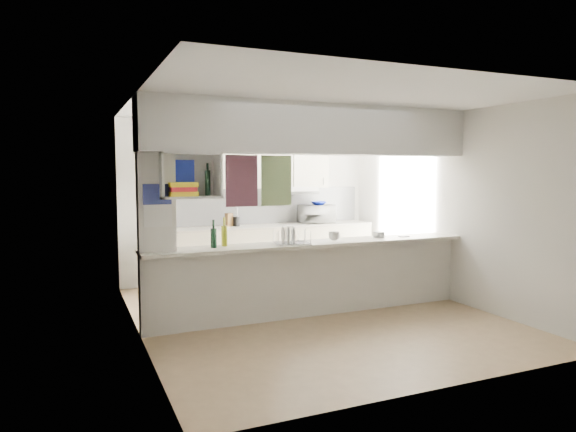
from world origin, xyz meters
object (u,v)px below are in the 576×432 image
microwave (317,214)px  bowl (319,203)px  dish_rack (291,236)px  wine_bottles (219,236)px

microwave → bowl: size_ratio=2.27×
bowl → dish_rack: size_ratio=0.50×
bowl → dish_rack: bowl is taller
bowl → wine_bottles: 3.08m
microwave → wine_bottles: size_ratio=1.63×
bowl → dish_rack: bearing=-124.0°
wine_bottles → microwave: bearing=42.1°
microwave → bowl: bearing=113.6°
bowl → wine_bottles: size_ratio=0.72×
microwave → wine_bottles: 3.09m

